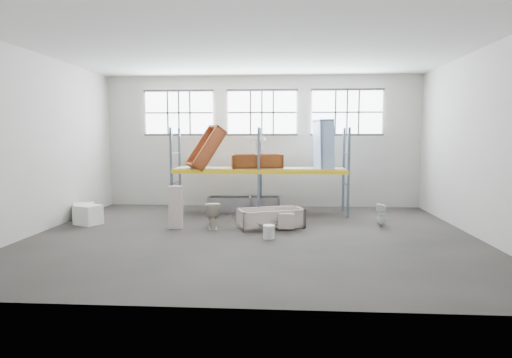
# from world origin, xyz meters

# --- Properties ---
(floor) EXTENTS (12.00, 10.00, 0.10)m
(floor) POSITION_xyz_m (0.00, 0.00, -0.05)
(floor) COLOR #453F3B
(floor) RESTS_ON ground
(ceiling) EXTENTS (12.00, 10.00, 0.10)m
(ceiling) POSITION_xyz_m (0.00, 0.00, 5.05)
(ceiling) COLOR silver
(ceiling) RESTS_ON ground
(wall_back) EXTENTS (12.00, 0.10, 5.00)m
(wall_back) POSITION_xyz_m (0.00, 5.05, 2.50)
(wall_back) COLOR #B3AFA6
(wall_back) RESTS_ON ground
(wall_front) EXTENTS (12.00, 0.10, 5.00)m
(wall_front) POSITION_xyz_m (0.00, -5.05, 2.50)
(wall_front) COLOR #B4B0A7
(wall_front) RESTS_ON ground
(wall_left) EXTENTS (0.10, 10.00, 5.00)m
(wall_left) POSITION_xyz_m (-6.05, 0.00, 2.50)
(wall_left) COLOR #ADA9A0
(wall_left) RESTS_ON ground
(wall_right) EXTENTS (0.10, 10.00, 5.00)m
(wall_right) POSITION_xyz_m (6.05, 0.00, 2.50)
(wall_right) COLOR #AAA69E
(wall_right) RESTS_ON ground
(window_left) EXTENTS (2.60, 0.04, 1.60)m
(window_left) POSITION_xyz_m (-3.20, 4.94, 3.60)
(window_left) COLOR white
(window_left) RESTS_ON wall_back
(window_mid) EXTENTS (2.60, 0.04, 1.60)m
(window_mid) POSITION_xyz_m (0.00, 4.94, 3.60)
(window_mid) COLOR white
(window_mid) RESTS_ON wall_back
(window_right) EXTENTS (2.60, 0.04, 1.60)m
(window_right) POSITION_xyz_m (3.20, 4.94, 3.60)
(window_right) COLOR white
(window_right) RESTS_ON wall_back
(rack_upright_la) EXTENTS (0.08, 0.08, 3.00)m
(rack_upright_la) POSITION_xyz_m (-3.00, 2.90, 1.50)
(rack_upright_la) COLOR slate
(rack_upright_la) RESTS_ON floor
(rack_upright_lb) EXTENTS (0.08, 0.08, 3.00)m
(rack_upright_lb) POSITION_xyz_m (-3.00, 4.10, 1.50)
(rack_upright_lb) COLOR slate
(rack_upright_lb) RESTS_ON floor
(rack_upright_ma) EXTENTS (0.08, 0.08, 3.00)m
(rack_upright_ma) POSITION_xyz_m (0.00, 2.90, 1.50)
(rack_upright_ma) COLOR slate
(rack_upright_ma) RESTS_ON floor
(rack_upright_mb) EXTENTS (0.08, 0.08, 3.00)m
(rack_upright_mb) POSITION_xyz_m (0.00, 4.10, 1.50)
(rack_upright_mb) COLOR slate
(rack_upright_mb) RESTS_ON floor
(rack_upright_ra) EXTENTS (0.08, 0.08, 3.00)m
(rack_upright_ra) POSITION_xyz_m (3.00, 2.90, 1.50)
(rack_upright_ra) COLOR slate
(rack_upright_ra) RESTS_ON floor
(rack_upright_rb) EXTENTS (0.08, 0.08, 3.00)m
(rack_upright_rb) POSITION_xyz_m (3.00, 4.10, 1.50)
(rack_upright_rb) COLOR slate
(rack_upright_rb) RESTS_ON floor
(rack_beam_front) EXTENTS (6.00, 0.10, 0.14)m
(rack_beam_front) POSITION_xyz_m (0.00, 2.90, 1.50)
(rack_beam_front) COLOR yellow
(rack_beam_front) RESTS_ON floor
(rack_beam_back) EXTENTS (6.00, 0.10, 0.14)m
(rack_beam_back) POSITION_xyz_m (0.00, 4.10, 1.50)
(rack_beam_back) COLOR yellow
(rack_beam_back) RESTS_ON floor
(shelf_deck) EXTENTS (5.90, 1.10, 0.03)m
(shelf_deck) POSITION_xyz_m (0.00, 3.50, 1.58)
(shelf_deck) COLOR gray
(shelf_deck) RESTS_ON floor
(wet_patch) EXTENTS (1.80, 1.80, 0.00)m
(wet_patch) POSITION_xyz_m (0.00, 2.70, 0.00)
(wet_patch) COLOR black
(wet_patch) RESTS_ON floor
(bathtub_beige) EXTENTS (2.09, 1.50, 0.56)m
(bathtub_beige) POSITION_xyz_m (0.46, 1.06, 0.28)
(bathtub_beige) COLOR #C5AEA7
(bathtub_beige) RESTS_ON floor
(cistern_spare) EXTENTS (0.47, 0.25, 0.44)m
(cistern_spare) POSITION_xyz_m (0.92, 0.67, 0.28)
(cistern_spare) COLOR beige
(cistern_spare) RESTS_ON bathtub_beige
(sink_in_tub) EXTENTS (0.51, 0.51, 0.16)m
(sink_in_tub) POSITION_xyz_m (0.31, 0.53, 0.16)
(sink_in_tub) COLOR beige
(sink_in_tub) RESTS_ON bathtub_beige
(toilet_beige) EXTENTS (0.59, 0.84, 0.78)m
(toilet_beige) POSITION_xyz_m (-1.25, 0.87, 0.39)
(toilet_beige) COLOR beige
(toilet_beige) RESTS_ON floor
(cistern_tall) EXTENTS (0.44, 0.32, 1.25)m
(cistern_tall) POSITION_xyz_m (-2.31, 0.77, 0.62)
(cistern_tall) COLOR beige
(cistern_tall) RESTS_ON floor
(toilet_white) EXTENTS (0.40, 0.39, 0.69)m
(toilet_white) POSITION_xyz_m (3.81, 1.47, 0.34)
(toilet_white) COLOR white
(toilet_white) RESTS_ON floor
(steel_tub_left) EXTENTS (1.57, 0.82, 0.56)m
(steel_tub_left) POSITION_xyz_m (-1.07, 3.50, 0.28)
(steel_tub_left) COLOR #99999F
(steel_tub_left) RESTS_ON floor
(steel_tub_right) EXTENTS (1.47, 0.72, 0.53)m
(steel_tub_right) POSITION_xyz_m (-0.01, 3.79, 0.27)
(steel_tub_right) COLOR #A0A2A7
(steel_tub_right) RESTS_ON floor
(rust_tub_flat) EXTENTS (1.87, 1.11, 0.49)m
(rust_tub_flat) POSITION_xyz_m (-0.10, 3.49, 1.82)
(rust_tub_flat) COLOR brown
(rust_tub_flat) RESTS_ON shelf_deck
(rust_tub_tilted) EXTENTS (1.53, 1.35, 1.61)m
(rust_tub_tilted) POSITION_xyz_m (-1.87, 3.32, 2.29)
(rust_tub_tilted) COLOR #944320
(rust_tub_tilted) RESTS_ON shelf_deck
(sink_on_shelf) EXTENTS (0.69, 0.53, 0.60)m
(sink_on_shelf) POSITION_xyz_m (-0.11, 3.22, 2.09)
(sink_on_shelf) COLOR white
(sink_on_shelf) RESTS_ON rust_tub_flat
(blue_tub_upright) EXTENTS (0.75, 0.94, 1.78)m
(blue_tub_upright) POSITION_xyz_m (2.21, 3.51, 2.40)
(blue_tub_upright) COLOR #90ACD9
(blue_tub_upright) RESTS_ON shelf_deck
(bucket) EXTENTS (0.40, 0.40, 0.36)m
(bucket) POSITION_xyz_m (0.46, -0.34, 0.18)
(bucket) COLOR silver
(bucket) RESTS_ON floor
(carton_near) EXTENTS (0.87, 0.82, 0.59)m
(carton_near) POSITION_xyz_m (-5.15, 1.13, 0.30)
(carton_near) COLOR white
(carton_near) RESTS_ON floor
(carton_far) EXTENTS (0.83, 0.83, 0.52)m
(carton_far) POSITION_xyz_m (-5.65, 1.90, 0.26)
(carton_far) COLOR silver
(carton_far) RESTS_ON floor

